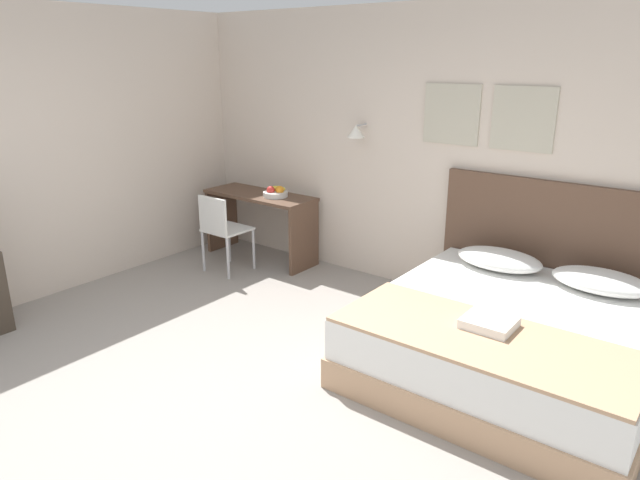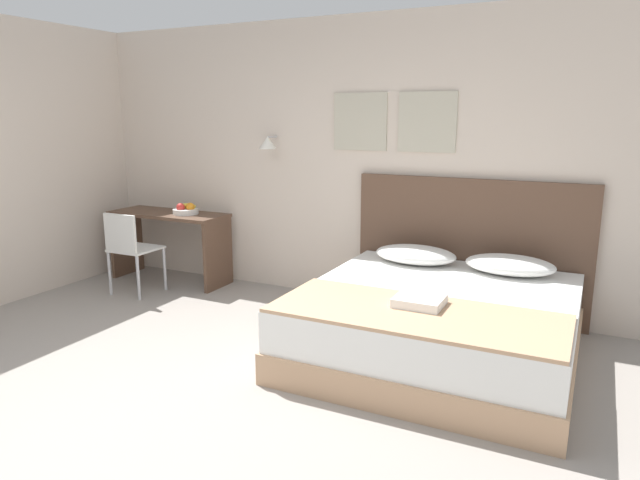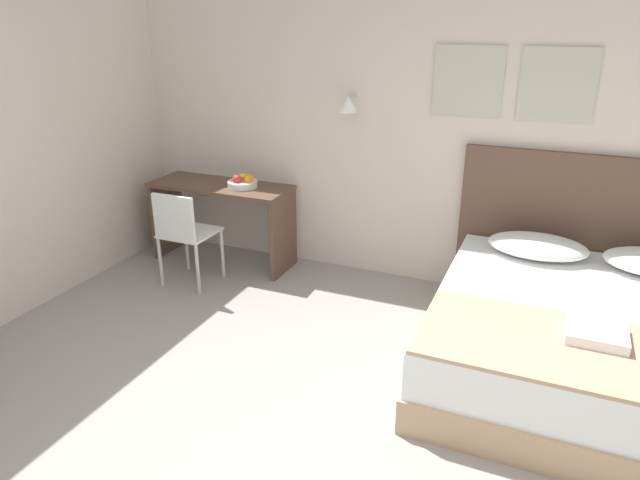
{
  "view_description": "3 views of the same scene",
  "coord_description": "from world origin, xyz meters",
  "px_view_note": "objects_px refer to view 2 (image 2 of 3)",
  "views": [
    {
      "loc": [
        2.56,
        -1.99,
        2.2
      ],
      "look_at": [
        -0.07,
        1.4,
        0.8
      ],
      "focal_mm": 32.0,
      "sensor_mm": 36.0,
      "label": 1
    },
    {
      "loc": [
        2.38,
        -2.22,
        1.76
      ],
      "look_at": [
        0.31,
        1.98,
        0.73
      ],
      "focal_mm": 32.0,
      "sensor_mm": 36.0,
      "label": 2
    },
    {
      "loc": [
        1.07,
        -1.76,
        2.16
      ],
      "look_at": [
        -0.36,
        1.57,
        0.73
      ],
      "focal_mm": 32.0,
      "sensor_mm": 36.0,
      "label": 3
    }
  ],
  "objects_px": {
    "pillow_right": "(510,265)",
    "folded_towel_near_foot": "(420,301)",
    "desk_chair": "(129,246)",
    "bed": "(437,325)",
    "fruit_bowl": "(186,210)",
    "throw_blanket": "(415,313)",
    "pillow_left": "(415,254)",
    "headboard": "(469,249)",
    "desk": "(170,233)"
  },
  "relations": [
    {
      "from": "pillow_right",
      "to": "folded_towel_near_foot",
      "type": "relative_size",
      "value": 2.26
    },
    {
      "from": "desk_chair",
      "to": "bed",
      "type": "bearing_deg",
      "value": -2.45
    },
    {
      "from": "bed",
      "to": "fruit_bowl",
      "type": "height_order",
      "value": "fruit_bowl"
    },
    {
      "from": "pillow_right",
      "to": "throw_blanket",
      "type": "xyz_separation_m",
      "value": [
        -0.39,
        -1.28,
        -0.06
      ]
    },
    {
      "from": "throw_blanket",
      "to": "folded_towel_near_foot",
      "type": "xyz_separation_m",
      "value": [
        -0.02,
        0.14,
        0.04
      ]
    },
    {
      "from": "bed",
      "to": "folded_towel_near_foot",
      "type": "xyz_separation_m",
      "value": [
        -0.02,
        -0.43,
        0.31
      ]
    },
    {
      "from": "throw_blanket",
      "to": "fruit_bowl",
      "type": "bearing_deg",
      "value": 155.95
    },
    {
      "from": "pillow_left",
      "to": "bed",
      "type": "bearing_deg",
      "value": -61.1
    },
    {
      "from": "pillow_right",
      "to": "fruit_bowl",
      "type": "relative_size",
      "value": 2.66
    },
    {
      "from": "headboard",
      "to": "fruit_bowl",
      "type": "height_order",
      "value": "headboard"
    },
    {
      "from": "bed",
      "to": "fruit_bowl",
      "type": "distance_m",
      "value": 3.01
    },
    {
      "from": "folded_towel_near_foot",
      "to": "headboard",
      "type": "bearing_deg",
      "value": 89.38
    },
    {
      "from": "bed",
      "to": "headboard",
      "type": "height_order",
      "value": "headboard"
    },
    {
      "from": "folded_towel_near_foot",
      "to": "desk_chair",
      "type": "bearing_deg",
      "value": 169.71
    },
    {
      "from": "folded_towel_near_foot",
      "to": "fruit_bowl",
      "type": "distance_m",
      "value": 3.09
    },
    {
      "from": "bed",
      "to": "desk",
      "type": "distance_m",
      "value": 3.2
    },
    {
      "from": "throw_blanket",
      "to": "desk_chair",
      "type": "bearing_deg",
      "value": 167.35
    },
    {
      "from": "headboard",
      "to": "pillow_left",
      "type": "xyz_separation_m",
      "value": [
        -0.39,
        -0.3,
        -0.03
      ]
    },
    {
      "from": "headboard",
      "to": "fruit_bowl",
      "type": "bearing_deg",
      "value": -174.22
    },
    {
      "from": "pillow_left",
      "to": "fruit_bowl",
      "type": "relative_size",
      "value": 2.66
    },
    {
      "from": "pillow_right",
      "to": "headboard",
      "type": "bearing_deg",
      "value": 142.59
    },
    {
      "from": "folded_towel_near_foot",
      "to": "desk",
      "type": "xyz_separation_m",
      "value": [
        -3.1,
        1.14,
        -0.04
      ]
    },
    {
      "from": "bed",
      "to": "throw_blanket",
      "type": "height_order",
      "value": "throw_blanket"
    },
    {
      "from": "throw_blanket",
      "to": "folded_towel_near_foot",
      "type": "distance_m",
      "value": 0.14
    },
    {
      "from": "pillow_left",
      "to": "pillow_right",
      "type": "relative_size",
      "value": 1.0
    },
    {
      "from": "bed",
      "to": "pillow_left",
      "type": "height_order",
      "value": "pillow_left"
    },
    {
      "from": "pillow_right",
      "to": "desk_chair",
      "type": "xyz_separation_m",
      "value": [
        -3.51,
        -0.58,
        -0.08
      ]
    },
    {
      "from": "throw_blanket",
      "to": "desk",
      "type": "bearing_deg",
      "value": 157.64
    },
    {
      "from": "throw_blanket",
      "to": "fruit_bowl",
      "type": "distance_m",
      "value": 3.16
    },
    {
      "from": "fruit_bowl",
      "to": "desk",
      "type": "bearing_deg",
      "value": -178.9
    },
    {
      "from": "pillow_right",
      "to": "folded_towel_near_foot",
      "type": "height_order",
      "value": "pillow_right"
    },
    {
      "from": "headboard",
      "to": "bed",
      "type": "bearing_deg",
      "value": -90.0
    },
    {
      "from": "throw_blanket",
      "to": "bed",
      "type": "bearing_deg",
      "value": 90.0
    },
    {
      "from": "throw_blanket",
      "to": "headboard",
      "type": "bearing_deg",
      "value": 90.0
    },
    {
      "from": "pillow_left",
      "to": "fruit_bowl",
      "type": "distance_m",
      "value": 2.49
    },
    {
      "from": "pillow_left",
      "to": "desk",
      "type": "height_order",
      "value": "desk"
    },
    {
      "from": "throw_blanket",
      "to": "pillow_left",
      "type": "bearing_deg",
      "value": 107.05
    },
    {
      "from": "desk_chair",
      "to": "pillow_left",
      "type": "bearing_deg",
      "value": 11.9
    },
    {
      "from": "desk_chair",
      "to": "throw_blanket",
      "type": "bearing_deg",
      "value": -12.65
    },
    {
      "from": "headboard",
      "to": "desk_chair",
      "type": "xyz_separation_m",
      "value": [
        -3.12,
        -0.87,
        -0.11
      ]
    },
    {
      "from": "desk_chair",
      "to": "desk",
      "type": "bearing_deg",
      "value": 88.93
    },
    {
      "from": "folded_towel_near_foot",
      "to": "throw_blanket",
      "type": "bearing_deg",
      "value": -83.55
    },
    {
      "from": "pillow_left",
      "to": "desk_chair",
      "type": "relative_size",
      "value": 0.84
    },
    {
      "from": "bed",
      "to": "throw_blanket",
      "type": "distance_m",
      "value": 0.63
    },
    {
      "from": "pillow_right",
      "to": "folded_towel_near_foot",
      "type": "distance_m",
      "value": 1.21
    },
    {
      "from": "headboard",
      "to": "folded_towel_near_foot",
      "type": "bearing_deg",
      "value": -90.62
    },
    {
      "from": "headboard",
      "to": "throw_blanket",
      "type": "xyz_separation_m",
      "value": [
        0.0,
        -1.58,
        -0.09
      ]
    },
    {
      "from": "bed",
      "to": "desk_chair",
      "type": "xyz_separation_m",
      "value": [
        -3.12,
        0.13,
        0.25
      ]
    },
    {
      "from": "pillow_left",
      "to": "desk",
      "type": "relative_size",
      "value": 0.54
    },
    {
      "from": "pillow_left",
      "to": "pillow_right",
      "type": "xyz_separation_m",
      "value": [
        0.78,
        0.0,
        0.0
      ]
    }
  ]
}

